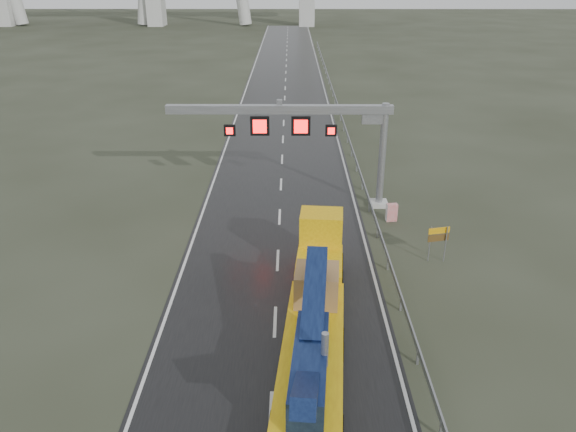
{
  "coord_description": "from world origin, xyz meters",
  "views": [
    {
      "loc": [
        0.71,
        -18.09,
        15.51
      ],
      "look_at": [
        0.59,
        9.1,
        3.2
      ],
      "focal_mm": 35.0,
      "sensor_mm": 36.0,
      "label": 1
    }
  ],
  "objects_px": {
    "heavy_haul_truck": "(315,305)",
    "striped_barrier": "(392,212)",
    "exit_sign_pair": "(438,237)",
    "sign_gantry": "(312,127)"
  },
  "relations": [
    {
      "from": "exit_sign_pair",
      "to": "striped_barrier",
      "type": "relative_size",
      "value": 1.81
    },
    {
      "from": "exit_sign_pair",
      "to": "heavy_haul_truck",
      "type": "bearing_deg",
      "value": -149.24
    },
    {
      "from": "heavy_haul_truck",
      "to": "striped_barrier",
      "type": "relative_size",
      "value": 14.7
    },
    {
      "from": "sign_gantry",
      "to": "striped_barrier",
      "type": "xyz_separation_m",
      "value": [
        5.25,
        -2.53,
        -5.02
      ]
    },
    {
      "from": "heavy_haul_truck",
      "to": "exit_sign_pair",
      "type": "height_order",
      "value": "heavy_haul_truck"
    },
    {
      "from": "heavy_haul_truck",
      "to": "striped_barrier",
      "type": "xyz_separation_m",
      "value": [
        5.51,
        12.39,
        -0.98
      ]
    },
    {
      "from": "heavy_haul_truck",
      "to": "striped_barrier",
      "type": "distance_m",
      "value": 13.59
    },
    {
      "from": "exit_sign_pair",
      "to": "sign_gantry",
      "type": "bearing_deg",
      "value": 117.51
    },
    {
      "from": "exit_sign_pair",
      "to": "striped_barrier",
      "type": "distance_m",
      "value": 5.78
    },
    {
      "from": "sign_gantry",
      "to": "exit_sign_pair",
      "type": "relative_size",
      "value": 6.96
    }
  ]
}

